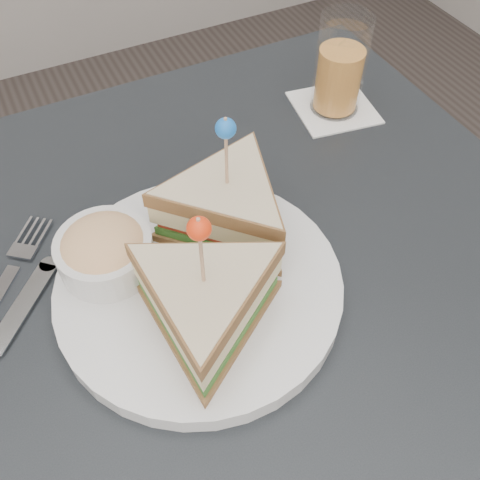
% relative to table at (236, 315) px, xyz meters
% --- Properties ---
extents(ground_plane, '(3.50, 3.50, 0.00)m').
position_rel_table_xyz_m(ground_plane, '(0.00, 0.00, -0.67)').
color(ground_plane, '#3F3833').
extents(table, '(0.80, 0.80, 0.75)m').
position_rel_table_xyz_m(table, '(0.00, 0.00, 0.00)').
color(table, black).
rests_on(table, ground).
extents(plate_meal, '(0.34, 0.33, 0.18)m').
position_rel_table_xyz_m(plate_meal, '(-0.03, 0.01, 0.12)').
color(plate_meal, silver).
rests_on(plate_meal, table).
extents(cutlery_fork, '(0.14, 0.17, 0.01)m').
position_rel_table_xyz_m(cutlery_fork, '(-0.22, 0.11, 0.08)').
color(cutlery_fork, '#B8BBC4').
rests_on(cutlery_fork, table).
extents(drink_set, '(0.12, 0.12, 0.14)m').
position_rel_table_xyz_m(drink_set, '(0.26, 0.21, 0.14)').
color(drink_set, white).
rests_on(drink_set, table).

